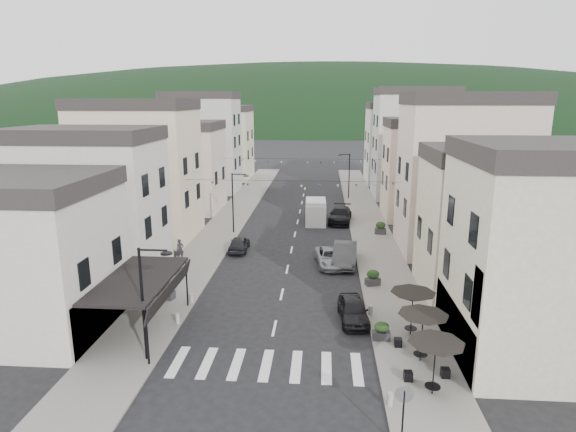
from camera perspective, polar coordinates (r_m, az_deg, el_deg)
name	(u,v)px	position (r m, az deg, el deg)	size (l,w,h in m)	color
ground	(261,389)	(23.48, -3.20, -19.75)	(700.00, 700.00, 0.00)	black
sidewalk_left	(231,218)	(53.97, -6.77, -0.22)	(4.00, 76.00, 0.12)	slate
sidewalk_right	(367,220)	(53.22, 9.30, -0.50)	(4.00, 76.00, 0.12)	slate
hill_backdrop	(320,120)	(319.69, 3.81, 11.31)	(640.00, 360.00, 70.00)	black
bistro_building	(562,264)	(27.41, 29.68, -4.99)	(10.00, 8.00, 10.00)	#B4AE8F
boutique_awning	(142,281)	(28.12, -16.87, -7.36)	(3.77, 7.50, 3.28)	black
buildings_row_left	(182,157)	(60.08, -12.51, 6.84)	(10.20, 54.16, 14.00)	#BBB5AB
buildings_row_right	(427,159)	(57.63, 16.14, 6.55)	(10.20, 54.16, 14.50)	#B4AE8F
cafe_terrace	(423,320)	(25.11, 15.70, -11.76)	(2.50, 8.10, 2.53)	black
streetlamp_left_near	(147,293)	(24.82, -16.32, -8.72)	(1.70, 0.56, 6.00)	black
streetlamp_left_far	(235,197)	(47.12, -6.25, 2.30)	(1.70, 0.56, 6.00)	black
streetlamp_right_far	(347,171)	(64.16, 7.02, 5.30)	(1.70, 0.56, 6.00)	black
traffic_sign	(404,404)	(19.60, 13.56, -20.88)	(0.70, 0.07, 2.70)	black
bollards	(273,326)	(28.01, -1.74, -12.85)	(11.66, 10.26, 0.60)	gray
bunting_near	(292,185)	(42.14, 0.52, 3.73)	(19.00, 0.28, 0.62)	black
bunting_far	(301,162)	(57.94, 1.56, 6.45)	(19.00, 0.28, 0.62)	black
parked_car_a	(353,310)	(29.51, 7.73, -10.96)	(1.62, 4.04, 1.38)	black
parked_car_b	(345,254)	(38.89, 6.75, -4.51)	(1.81, 5.18, 1.71)	#353538
parked_car_c	(331,257)	(38.60, 5.08, -4.91)	(2.19, 4.76, 1.32)	gray
parked_car_d	(340,215)	(52.06, 6.23, 0.12)	(2.24, 5.52, 1.60)	black
parked_car_e	(239,244)	(42.20, -5.82, -3.30)	(1.56, 3.88, 1.32)	black
delivery_van	(316,211)	(51.81, 3.30, 0.64)	(2.26, 5.43, 2.58)	silver
pedestrian_a	(180,250)	(40.35, -12.67, -3.90)	(0.63, 0.41, 1.72)	black
pedestrian_b	(166,273)	(35.52, -14.27, -6.53)	(0.77, 0.60, 1.58)	#27202B
planter_la	(166,290)	(32.96, -14.26, -8.53)	(1.19, 0.83, 1.21)	#2C2C2E
planter_lb	(177,267)	(37.24, -13.02, -5.96)	(1.07, 0.83, 1.06)	#28282A
planter_ra	(382,331)	(27.42, 11.03, -13.23)	(0.95, 0.54, 1.05)	#2B2B2D
planter_rb	(373,278)	(34.73, 10.03, -7.21)	(1.14, 0.86, 1.13)	#313134
planter_rc	(381,228)	(47.76, 10.92, -1.39)	(1.17, 0.75, 1.23)	#303133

